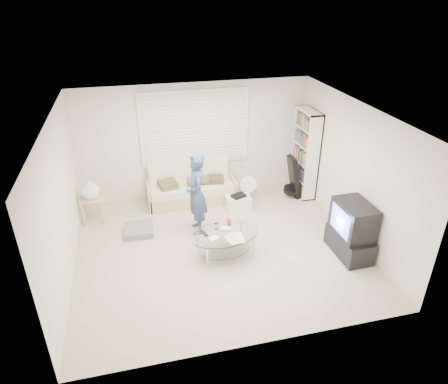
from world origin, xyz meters
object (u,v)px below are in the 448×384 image
object	(u,v)px
futon_sofa	(191,188)
bookshelf	(305,153)
coffee_table	(225,238)
tv_unit	(351,230)

from	to	relation	value
futon_sofa	bookshelf	world-z (taller)	bookshelf
futon_sofa	coffee_table	distance (m)	2.12
coffee_table	bookshelf	bearing A→B (deg)	39.98
futon_sofa	tv_unit	world-z (taller)	tv_unit
futon_sofa	coffee_table	bearing A→B (deg)	-83.35
bookshelf	tv_unit	distance (m)	2.41
futon_sofa	bookshelf	distance (m)	2.60
coffee_table	tv_unit	bearing A→B (deg)	-12.14
futon_sofa	tv_unit	xyz separation A→B (m)	(2.38, -2.57, 0.18)
bookshelf	coffee_table	distance (m)	3.01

